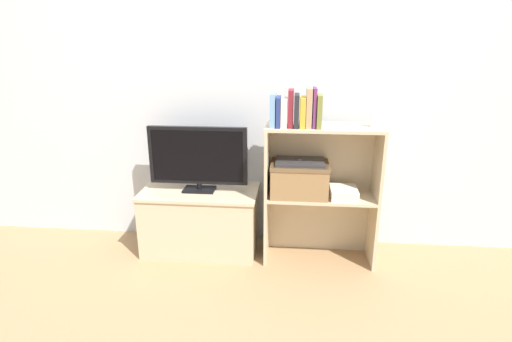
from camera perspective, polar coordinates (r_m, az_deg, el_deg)
ground_plane at (r=2.81m, az=-0.30°, el=-13.37°), size 16.00×16.00×0.00m
wall_back at (r=2.86m, az=0.58°, el=12.74°), size 10.00×0.05×2.40m
tv_stand at (r=2.94m, az=-7.88°, el=-6.93°), size 0.82×0.44×0.46m
tv at (r=2.78m, az=-8.30°, el=1.97°), size 0.69×0.14×0.46m
bookshelf_lower_tier at (r=2.85m, az=8.94°, el=-6.34°), size 0.74×0.30×0.48m
bookshelf_upper_tier at (r=2.69m, az=9.43°, el=2.91°), size 0.74×0.30×0.47m
book_skyblue at (r=2.53m, az=2.43°, el=8.71°), size 0.03×0.15×0.21m
book_navy at (r=2.53m, az=3.24°, el=8.44°), size 0.03×0.16×0.19m
book_ivory at (r=2.53m, az=4.05°, el=8.34°), size 0.04×0.16×0.18m
book_maroon at (r=2.52m, az=4.99°, el=8.90°), size 0.03×0.14×0.23m
book_charcoal at (r=2.53m, az=5.81°, el=8.57°), size 0.03×0.16×0.20m
book_mustard at (r=2.53m, az=6.69°, el=8.36°), size 0.03×0.15×0.19m
book_tan at (r=2.52m, az=7.58°, el=8.94°), size 0.03×0.13×0.24m
book_plum at (r=2.53m, az=8.35°, el=8.94°), size 0.02×0.14×0.24m
book_olive at (r=2.53m, az=9.00°, el=8.45°), size 0.03×0.16×0.20m
baby_monitor at (r=2.63m, az=16.60°, el=7.03°), size 0.05×0.04×0.12m
storage_basket_left at (r=2.66m, az=6.21°, el=-0.96°), size 0.38×0.27×0.22m
laptop at (r=2.63m, az=6.29°, el=1.32°), size 0.32×0.22×0.02m
magazine_stack at (r=2.70m, az=12.41°, el=-3.07°), size 0.18×0.21×0.06m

